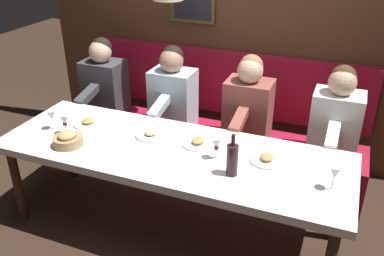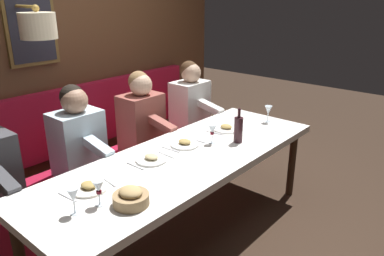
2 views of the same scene
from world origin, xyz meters
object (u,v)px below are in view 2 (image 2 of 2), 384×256
Objects in this scene: diner_near at (141,114)px; wine_glass_3 at (268,110)px; diner_middle at (77,134)px; bread_bowl at (131,198)px; wine_glass_1 at (73,196)px; dining_table at (185,163)px; wine_glass_0 at (212,130)px; wine_bottle at (238,129)px; wine_glass_2 at (98,188)px; diner_nearest at (190,99)px.

diner_near reaches higher than wine_glass_3.
diner_middle is 3.60× the size of bread_bowl.
diner_middle is 1.80m from wine_glass_3.
dining_table is at bearing -87.00° from wine_glass_1.
dining_table is at bearing 90.24° from wine_glass_0.
wine_glass_3 is at bearing -95.92° from wine_glass_0.
wine_bottle is at bearing -171.07° from diner_near.
wine_glass_1 and wine_glass_2 have the same top height.
wine_bottle reaches higher than wine_glass_3.
wine_bottle is 1.36× the size of bread_bowl.
diner_middle is at bearing -26.56° from wine_glass_2.
diner_near is 1.25m from wine_glass_3.
wine_glass_3 is at bearing -140.39° from diner_near.
wine_glass_2 is at bearing 153.44° from diner_middle.
wine_glass_0 is 1.36m from wine_glass_1.
wine_bottle is at bearing -86.71° from bread_bowl.
diner_nearest is 4.82× the size of wine_glass_0.
wine_glass_1 is (-0.93, 1.36, 0.04)m from diner_near.
diner_nearest reaches higher than bread_bowl.
wine_glass_3 is (-0.96, -1.52, 0.04)m from diner_middle.
wine_glass_3 is at bearing -83.33° from wine_bottle.
dining_table is 15.97× the size of wine_glass_3.
diner_nearest is at bearing -90.00° from diner_middle.
wine_glass_0 is 1.22m from wine_glass_2.
wine_glass_1 reaches higher than dining_table.
wine_glass_3 is at bearing -85.57° from bread_bowl.
wine_bottle is at bearing -93.83° from wine_glass_1.
wine_bottle is (-0.10, -1.52, -0.00)m from wine_glass_1.
wine_bottle is 1.25m from bread_bowl.
wine_glass_1 is (-0.93, 2.10, 0.04)m from diner_nearest.
wine_glass_3 is at bearing -90.74° from wine_glass_1.
diner_near is 1.05m from wine_bottle.
dining_table is 0.78m from bread_bowl.
diner_near is 0.88m from wine_glass_0.
diner_nearest is (0.88, -1.09, 0.14)m from dining_table.
diner_middle is 4.82× the size of wine_glass_1.
bread_bowl is (-1.11, 1.09, -0.03)m from diner_near.
diner_middle is 1.14m from wine_glass_0.
dining_table is 0.97m from diner_middle.
wine_glass_2 is 1.00× the size of wine_glass_3.
wine_glass_1 is (-0.93, 0.63, 0.04)m from diner_middle.
wine_glass_1 is 0.55× the size of wine_bottle.
wine_glass_2 is 0.55× the size of wine_bottle.
wine_bottle reaches higher than bread_bowl.
diner_near is (0.88, -0.35, 0.14)m from dining_table.
dining_table is 1.41m from diner_nearest.
diner_near is at bearing -90.00° from diner_middle.
bread_bowl is at bearing -122.38° from wine_glass_1.
diner_nearest is 3.60× the size of bread_bowl.
diner_middle is at bearing 39.65° from wine_glass_0.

